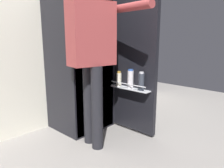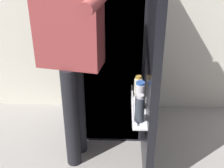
# 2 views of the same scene
# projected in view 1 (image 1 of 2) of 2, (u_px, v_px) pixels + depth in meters

# --- Properties ---
(ground_plane) EXTENTS (6.33, 6.33, 0.00)m
(ground_plane) POSITION_uv_depth(u_px,v_px,m) (111.00, 138.00, 2.55)
(ground_plane) COLOR gray
(kitchen_wall) EXTENTS (4.40, 0.10, 2.57)m
(kitchen_wall) POSITION_uv_depth(u_px,v_px,m) (62.00, 28.00, 2.87)
(kitchen_wall) COLOR silver
(kitchen_wall) RESTS_ON ground_plane
(refrigerator) EXTENTS (0.70, 1.21, 1.67)m
(refrigerator) POSITION_uv_depth(u_px,v_px,m) (84.00, 64.00, 2.72)
(refrigerator) COLOR black
(refrigerator) RESTS_ON ground_plane
(person) EXTENTS (0.59, 0.85, 1.76)m
(person) POSITION_uv_depth(u_px,v_px,m) (93.00, 46.00, 2.18)
(person) COLOR black
(person) RESTS_ON ground_plane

